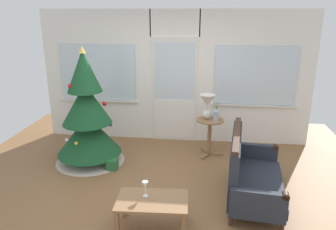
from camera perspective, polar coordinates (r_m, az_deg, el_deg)
name	(u,v)px	position (r m, az deg, el deg)	size (l,w,h in m)	color
ground_plane	(160,192)	(4.87, -1.38, -13.25)	(6.76, 6.76, 0.00)	brown
back_wall_with_door	(175,77)	(6.36, 1.17, 6.61)	(5.20, 0.14, 2.55)	white
christmas_tree	(87,120)	(5.66, -13.92, -0.78)	(1.18, 1.18, 1.99)	#4C331E
settee_sofa	(249,173)	(4.70, 13.91, -9.83)	(0.87, 1.58, 0.96)	#3D281C
side_table	(210,130)	(5.87, 7.30, -2.60)	(0.50, 0.48, 0.68)	#8E6642
table_lamp	(207,103)	(5.76, 6.89, 2.04)	(0.28, 0.28, 0.44)	silver
flower_vase	(216,114)	(5.71, 8.43, 0.10)	(0.11, 0.10, 0.35)	#99ADBC
coffee_table	(152,204)	(4.00, -2.78, -15.24)	(0.87, 0.56, 0.39)	#8E6642
wine_glass	(145,186)	(3.96, -4.01, -12.20)	(0.08, 0.08, 0.20)	silver
gift_box	(112,164)	(5.52, -9.74, -8.53)	(0.17, 0.16, 0.17)	#266633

